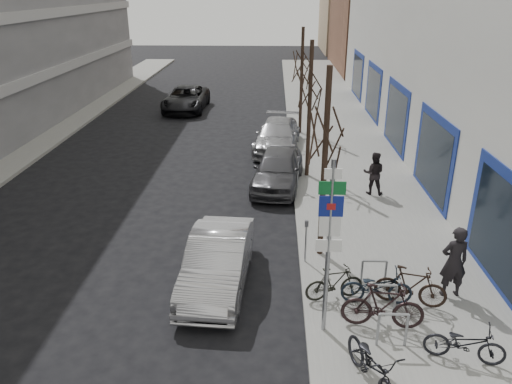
# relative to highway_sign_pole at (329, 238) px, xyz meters

# --- Properties ---
(ground) EXTENTS (120.00, 120.00, 0.00)m
(ground) POSITION_rel_highway_sign_pole_xyz_m (-2.40, 0.01, -2.46)
(ground) COLOR black
(ground) RESTS_ON ground
(sidewalk_east) EXTENTS (5.00, 70.00, 0.15)m
(sidewalk_east) POSITION_rel_highway_sign_pole_xyz_m (2.10, 10.01, -2.38)
(sidewalk_east) COLOR slate
(sidewalk_east) RESTS_ON ground
(brick_building_far) EXTENTS (12.00, 14.00, 8.00)m
(brick_building_far) POSITION_rel_highway_sign_pole_xyz_m (10.60, 40.01, 1.54)
(brick_building_far) COLOR brown
(brick_building_far) RESTS_ON ground
(tan_building_far) EXTENTS (13.00, 12.00, 9.00)m
(tan_building_far) POSITION_rel_highway_sign_pole_xyz_m (11.10, 55.01, 2.04)
(tan_building_far) COLOR #937A5B
(tan_building_far) RESTS_ON ground
(highway_sign_pole) EXTENTS (0.55, 0.10, 4.20)m
(highway_sign_pole) POSITION_rel_highway_sign_pole_xyz_m (0.00, 0.00, 0.00)
(highway_sign_pole) COLOR gray
(highway_sign_pole) RESTS_ON ground
(bike_rack) EXTENTS (0.66, 2.26, 0.83)m
(bike_rack) POSITION_rel_highway_sign_pole_xyz_m (1.40, 0.61, -1.80)
(bike_rack) COLOR gray
(bike_rack) RESTS_ON sidewalk_east
(tree_near) EXTENTS (1.80, 1.80, 5.50)m
(tree_near) POSITION_rel_highway_sign_pole_xyz_m (0.20, 3.51, 1.65)
(tree_near) COLOR black
(tree_near) RESTS_ON ground
(tree_mid) EXTENTS (1.80, 1.80, 5.50)m
(tree_mid) POSITION_rel_highway_sign_pole_xyz_m (0.20, 10.01, 1.65)
(tree_mid) COLOR black
(tree_mid) RESTS_ON ground
(tree_far) EXTENTS (1.80, 1.80, 5.50)m
(tree_far) POSITION_rel_highway_sign_pole_xyz_m (0.20, 16.51, 1.65)
(tree_far) COLOR black
(tree_far) RESTS_ON ground
(meter_front) EXTENTS (0.10, 0.08, 1.27)m
(meter_front) POSITION_rel_highway_sign_pole_xyz_m (-0.25, 3.01, -1.54)
(meter_front) COLOR gray
(meter_front) RESTS_ON sidewalk_east
(meter_mid) EXTENTS (0.10, 0.08, 1.27)m
(meter_mid) POSITION_rel_highway_sign_pole_xyz_m (-0.25, 8.51, -1.54)
(meter_mid) COLOR gray
(meter_mid) RESTS_ON sidewalk_east
(meter_back) EXTENTS (0.10, 0.08, 1.27)m
(meter_back) POSITION_rel_highway_sign_pole_xyz_m (-0.25, 14.01, -1.54)
(meter_back) COLOR gray
(meter_back) RESTS_ON sidewalk_east
(bike_near_left) EXTENTS (1.15, 2.00, 1.17)m
(bike_near_left) POSITION_rel_highway_sign_pole_xyz_m (0.75, -1.69, -1.72)
(bike_near_left) COLOR black
(bike_near_left) RESTS_ON sidewalk_east
(bike_near_right) EXTENTS (1.91, 0.74, 1.13)m
(bike_near_right) POSITION_rel_highway_sign_pole_xyz_m (1.31, 0.15, -1.74)
(bike_near_right) COLOR black
(bike_near_right) RESTS_ON sidewalk_east
(bike_mid_curb) EXTENTS (1.73, 0.56, 1.05)m
(bike_mid_curb) POSITION_rel_highway_sign_pole_xyz_m (1.36, 1.08, -1.78)
(bike_mid_curb) COLOR black
(bike_mid_curb) RESTS_ON sidewalk_east
(bike_mid_inner) EXTENTS (1.56, 0.81, 0.91)m
(bike_mid_inner) POSITION_rel_highway_sign_pole_xyz_m (0.35, 1.21, -1.85)
(bike_mid_inner) COLOR black
(bike_mid_inner) RESTS_ON sidewalk_east
(bike_far_curb) EXTENTS (1.69, 0.85, 0.99)m
(bike_far_curb) POSITION_rel_highway_sign_pole_xyz_m (2.78, -0.89, -1.81)
(bike_far_curb) COLOR black
(bike_far_curb) RESTS_ON sidewalk_east
(bike_far_inner) EXTENTS (1.80, 0.92, 1.05)m
(bike_far_inner) POSITION_rel_highway_sign_pole_xyz_m (2.16, 1.05, -1.78)
(bike_far_inner) COLOR black
(bike_far_inner) RESTS_ON sidewalk_east
(parked_car_front) EXTENTS (1.74, 4.35, 1.41)m
(parked_car_front) POSITION_rel_highway_sign_pole_xyz_m (-2.60, 1.98, -1.75)
(parked_car_front) COLOR #B4B3B9
(parked_car_front) RESTS_ON ground
(parked_car_mid) EXTENTS (2.32, 4.54, 1.48)m
(parked_car_mid) POSITION_rel_highway_sign_pole_xyz_m (-1.00, 9.05, -1.72)
(parked_car_mid) COLOR #47464B
(parked_car_mid) RESTS_ON ground
(parked_car_back) EXTENTS (2.50, 5.02, 1.40)m
(parked_car_back) POSITION_rel_highway_sign_pole_xyz_m (-1.00, 13.90, -1.76)
(parked_car_back) COLOR #97979B
(parked_car_back) RESTS_ON ground
(lane_car) EXTENTS (2.54, 5.34, 1.47)m
(lane_car) POSITION_rel_highway_sign_pole_xyz_m (-6.78, 22.07, -1.72)
(lane_car) COLOR black
(lane_car) RESTS_ON ground
(pedestrian_near) EXTENTS (0.73, 0.53, 1.88)m
(pedestrian_near) POSITION_rel_highway_sign_pole_xyz_m (3.27, 1.50, -1.37)
(pedestrian_near) COLOR black
(pedestrian_near) RESTS_ON sidewalk_east
(pedestrian_far) EXTENTS (0.67, 0.51, 1.63)m
(pedestrian_far) POSITION_rel_highway_sign_pole_xyz_m (2.52, 8.11, -1.49)
(pedestrian_far) COLOR black
(pedestrian_far) RESTS_ON sidewalk_east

